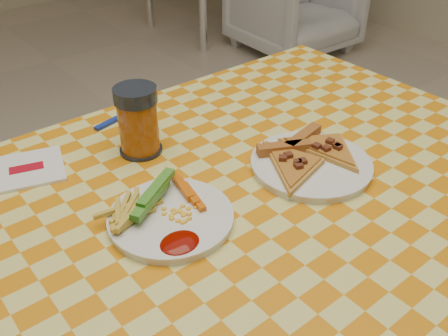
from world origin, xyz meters
The scene contains 8 objects.
table centered at (0.00, 0.00, 0.68)m, with size 1.28×0.88×0.76m.
plate_left centered at (-0.10, 0.02, 0.76)m, with size 0.20×0.20×0.01m, color white.
plate_right centered at (0.19, -0.01, 0.76)m, with size 0.22×0.22×0.01m, color white.
fries_veggies centered at (-0.10, 0.04, 0.78)m, with size 0.19×0.17×0.04m.
pizza_slices centered at (0.19, 0.00, 0.78)m, with size 0.27×0.23×0.02m.
drink_glass centered at (-0.02, 0.24, 0.82)m, with size 0.08×0.08×0.13m.
napkin centered at (-0.22, 0.31, 0.76)m, with size 0.16×0.15×0.01m.
fork centered at (0.03, 0.38, 0.76)m, with size 0.16×0.05×0.01m.
Camera 1 is at (-0.41, -0.50, 1.27)m, focal length 40.00 mm.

